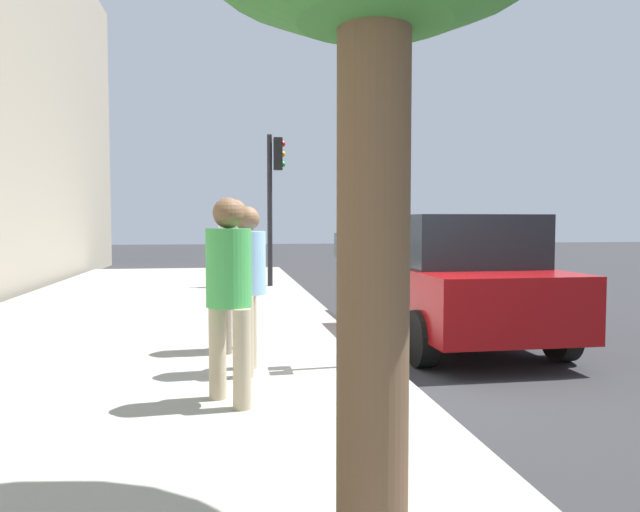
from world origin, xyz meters
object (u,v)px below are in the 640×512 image
(parking_meter, at_px, (342,271))
(parked_sedan_near, at_px, (450,278))
(pedestrian_at_meter, at_px, (248,277))
(traffic_signal, at_px, (274,184))
(pedestrian_bystander, at_px, (229,284))
(parking_officer, at_px, (235,262))

(parking_meter, distance_m, parked_sedan_near, 2.67)
(pedestrian_at_meter, bearing_deg, traffic_signal, 91.05)
(pedestrian_at_meter, bearing_deg, pedestrian_bystander, -93.13)
(pedestrian_bystander, relative_size, parking_officer, 0.96)
(parked_sedan_near, bearing_deg, pedestrian_bystander, 133.89)
(parked_sedan_near, bearing_deg, parking_officer, 106.21)
(parking_meter, bearing_deg, pedestrian_bystander, 133.08)
(traffic_signal, bearing_deg, pedestrian_at_meter, 173.69)
(parked_sedan_near, xyz_separation_m, traffic_signal, (6.32, 1.97, 1.68))
(pedestrian_at_meter, relative_size, parking_officer, 0.94)
(pedestrian_bystander, bearing_deg, pedestrian_at_meter, 47.30)
(parking_meter, bearing_deg, pedestrian_at_meter, 94.54)
(parking_meter, bearing_deg, parked_sedan_near, -45.61)
(parking_meter, height_order, pedestrian_bystander, pedestrian_bystander)
(pedestrian_bystander, xyz_separation_m, parking_officer, (2.09, -0.08, 0.05))
(pedestrian_at_meter, height_order, traffic_signal, traffic_signal)
(parking_meter, bearing_deg, traffic_signal, 0.52)
(parking_meter, height_order, pedestrian_at_meter, pedestrian_at_meter)
(pedestrian_bystander, distance_m, parked_sedan_near, 4.27)
(pedestrian_at_meter, height_order, parked_sedan_near, pedestrian_at_meter)
(pedestrian_at_meter, relative_size, parked_sedan_near, 0.38)
(pedestrian_bystander, bearing_deg, parking_meter, 10.86)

